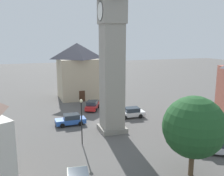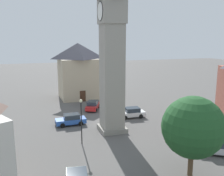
{
  "view_description": "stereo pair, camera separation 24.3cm",
  "coord_description": "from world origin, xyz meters",
  "px_view_note": "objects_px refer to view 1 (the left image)",
  "views": [
    {
      "loc": [
        28.55,
        -10.02,
        11.63
      ],
      "look_at": [
        0.0,
        0.0,
        5.65
      ],
      "focal_mm": 39.52,
      "sensor_mm": 36.0,
      "label": 1
    },
    {
      "loc": [
        28.63,
        -9.79,
        11.63
      ],
      "look_at": [
        0.0,
        0.0,
        5.65
      ],
      "focal_mm": 39.52,
      "sensor_mm": 36.0,
      "label": 2
    }
  ],
  "objects_px": {
    "pedestrian": "(111,107)",
    "tree": "(194,127)",
    "building_corner_back": "(78,70)",
    "car_blue_kerb": "(131,113)",
    "car_black_far": "(216,146)",
    "car_white_side": "(71,120)",
    "clock_tower": "(112,21)",
    "lamp_post": "(82,115)",
    "car_red_corner": "(92,105)"
  },
  "relations": [
    {
      "from": "pedestrian",
      "to": "tree",
      "type": "height_order",
      "value": "tree"
    },
    {
      "from": "car_white_side",
      "to": "pedestrian",
      "type": "height_order",
      "value": "pedestrian"
    },
    {
      "from": "tree",
      "to": "car_white_side",
      "type": "bearing_deg",
      "value": -154.94
    },
    {
      "from": "car_black_far",
      "to": "clock_tower",
      "type": "bearing_deg",
      "value": -140.36
    },
    {
      "from": "car_blue_kerb",
      "to": "car_black_far",
      "type": "xyz_separation_m",
      "value": [
        13.96,
        3.4,
        0.0
      ]
    },
    {
      "from": "car_black_far",
      "to": "building_corner_back",
      "type": "height_order",
      "value": "building_corner_back"
    },
    {
      "from": "car_white_side",
      "to": "building_corner_back",
      "type": "xyz_separation_m",
      "value": [
        -15.7,
        4.28,
        4.82
      ]
    },
    {
      "from": "car_white_side",
      "to": "building_corner_back",
      "type": "height_order",
      "value": "building_corner_back"
    },
    {
      "from": "car_blue_kerb",
      "to": "car_black_far",
      "type": "height_order",
      "value": "same"
    },
    {
      "from": "clock_tower",
      "to": "car_black_far",
      "type": "distance_m",
      "value": 18.11
    },
    {
      "from": "tree",
      "to": "lamp_post",
      "type": "height_order",
      "value": "tree"
    },
    {
      "from": "building_corner_back",
      "to": "clock_tower",
      "type": "bearing_deg",
      "value": 1.07
    },
    {
      "from": "car_blue_kerb",
      "to": "lamp_post",
      "type": "height_order",
      "value": "lamp_post"
    },
    {
      "from": "car_red_corner",
      "to": "pedestrian",
      "type": "distance_m",
      "value": 3.64
    },
    {
      "from": "car_black_far",
      "to": "pedestrian",
      "type": "height_order",
      "value": "pedestrian"
    },
    {
      "from": "car_black_far",
      "to": "pedestrian",
      "type": "bearing_deg",
      "value": -162.23
    },
    {
      "from": "clock_tower",
      "to": "car_red_corner",
      "type": "distance_m",
      "value": 16.6
    },
    {
      "from": "car_black_far",
      "to": "lamp_post",
      "type": "distance_m",
      "value": 14.56
    },
    {
      "from": "car_blue_kerb",
      "to": "lamp_post",
      "type": "xyz_separation_m",
      "value": [
        7.12,
        -9.16,
        2.71
      ]
    },
    {
      "from": "car_blue_kerb",
      "to": "building_corner_back",
      "type": "bearing_deg",
      "value": -162.06
    },
    {
      "from": "car_red_corner",
      "to": "car_black_far",
      "type": "bearing_deg",
      "value": 21.7
    },
    {
      "from": "pedestrian",
      "to": "tree",
      "type": "bearing_deg",
      "value": 1.33
    },
    {
      "from": "car_white_side",
      "to": "tree",
      "type": "height_order",
      "value": "tree"
    },
    {
      "from": "car_red_corner",
      "to": "building_corner_back",
      "type": "xyz_separation_m",
      "value": [
        -9.42,
        -0.45,
        4.82
      ]
    },
    {
      "from": "pedestrian",
      "to": "tree",
      "type": "xyz_separation_m",
      "value": [
        19.82,
        0.46,
        3.4
      ]
    },
    {
      "from": "car_red_corner",
      "to": "building_corner_back",
      "type": "distance_m",
      "value": 10.59
    },
    {
      "from": "car_red_corner",
      "to": "tree",
      "type": "xyz_separation_m",
      "value": [
        22.54,
        2.87,
        3.65
      ]
    },
    {
      "from": "clock_tower",
      "to": "building_corner_back",
      "type": "bearing_deg",
      "value": -178.93
    },
    {
      "from": "car_blue_kerb",
      "to": "tree",
      "type": "bearing_deg",
      "value": -5.66
    },
    {
      "from": "car_blue_kerb",
      "to": "car_white_side",
      "type": "bearing_deg",
      "value": -87.85
    },
    {
      "from": "car_red_corner",
      "to": "building_corner_back",
      "type": "relative_size",
      "value": 0.41
    },
    {
      "from": "clock_tower",
      "to": "building_corner_back",
      "type": "distance_m",
      "value": 21.32
    },
    {
      "from": "car_red_corner",
      "to": "tree",
      "type": "distance_m",
      "value": 23.01
    },
    {
      "from": "clock_tower",
      "to": "car_black_far",
      "type": "bearing_deg",
      "value": 39.64
    },
    {
      "from": "clock_tower",
      "to": "lamp_post",
      "type": "height_order",
      "value": "clock_tower"
    },
    {
      "from": "car_blue_kerb",
      "to": "car_black_far",
      "type": "distance_m",
      "value": 14.37
    },
    {
      "from": "tree",
      "to": "building_corner_back",
      "type": "distance_m",
      "value": 32.15
    },
    {
      "from": "pedestrian",
      "to": "building_corner_back",
      "type": "relative_size",
      "value": 0.15
    },
    {
      "from": "clock_tower",
      "to": "car_white_side",
      "type": "xyz_separation_m",
      "value": [
        -3.96,
        -4.64,
        -13.06
      ]
    },
    {
      "from": "car_blue_kerb",
      "to": "car_white_side",
      "type": "height_order",
      "value": "same"
    },
    {
      "from": "building_corner_back",
      "to": "car_black_far",
      "type": "bearing_deg",
      "value": 15.94
    },
    {
      "from": "car_black_far",
      "to": "car_white_side",
      "type": "bearing_deg",
      "value": -137.11
    },
    {
      "from": "pedestrian",
      "to": "building_corner_back",
      "type": "bearing_deg",
      "value": -166.71
    },
    {
      "from": "car_red_corner",
      "to": "lamp_post",
      "type": "bearing_deg",
      "value": -19.6
    },
    {
      "from": "car_blue_kerb",
      "to": "car_black_far",
      "type": "relative_size",
      "value": 0.96
    },
    {
      "from": "clock_tower",
      "to": "car_black_far",
      "type": "relative_size",
      "value": 5.35
    },
    {
      "from": "pedestrian",
      "to": "clock_tower",
      "type": "bearing_deg",
      "value": -18.37
    },
    {
      "from": "pedestrian",
      "to": "car_red_corner",
      "type": "bearing_deg",
      "value": -138.36
    },
    {
      "from": "car_red_corner",
      "to": "car_white_side",
      "type": "relative_size",
      "value": 1.08
    },
    {
      "from": "building_corner_back",
      "to": "tree",
      "type": "bearing_deg",
      "value": 5.94
    }
  ]
}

